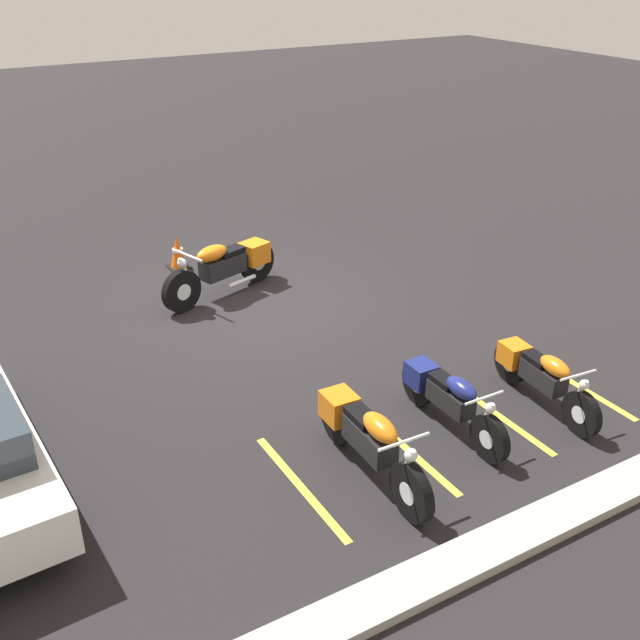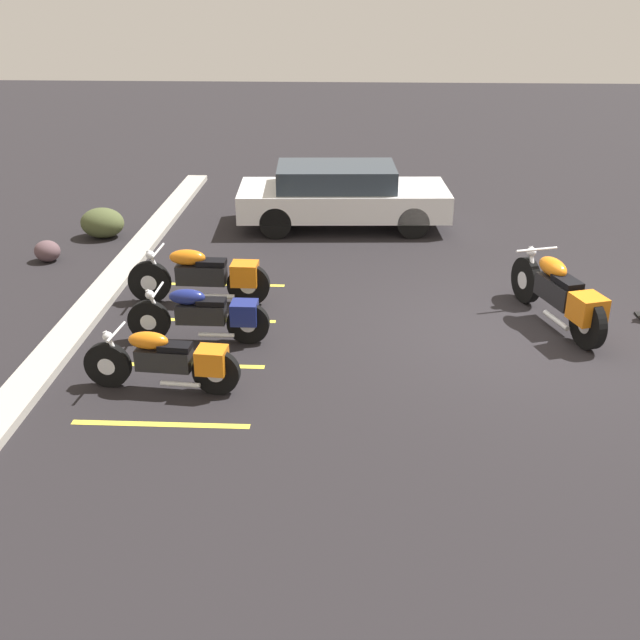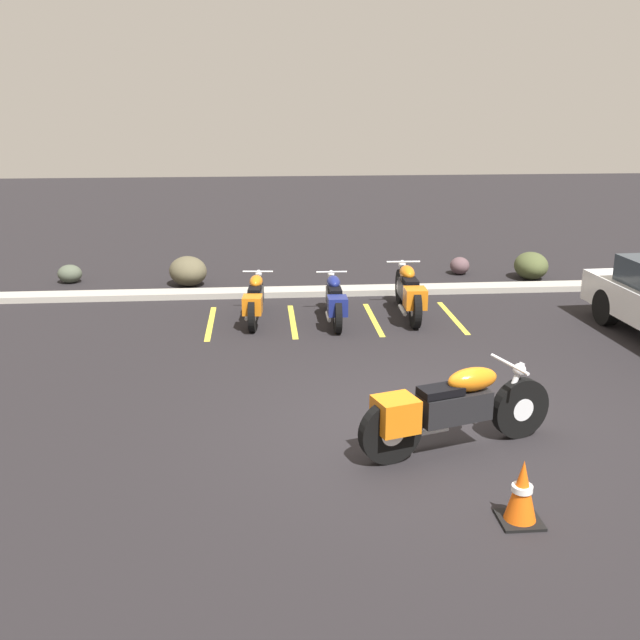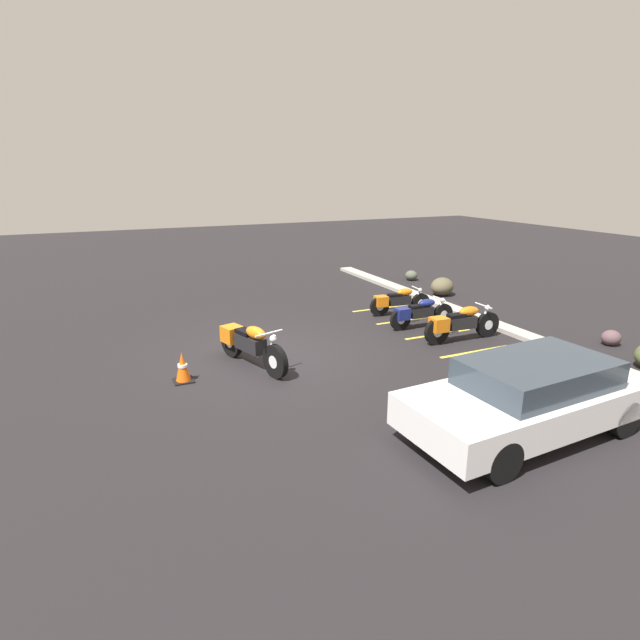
{
  "view_description": "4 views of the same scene",
  "coord_description": "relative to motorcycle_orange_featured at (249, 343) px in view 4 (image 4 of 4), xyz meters",
  "views": [
    {
      "loc": [
        4.87,
        10.58,
        5.58
      ],
      "look_at": [
        -0.04,
        2.11,
        0.6
      ],
      "focal_mm": 42.0,
      "sensor_mm": 36.0,
      "label": 1
    },
    {
      "loc": [
        -10.09,
        2.41,
        4.71
      ],
      "look_at": [
        -0.72,
        2.85,
        0.46
      ],
      "focal_mm": 42.0,
      "sensor_mm": 36.0,
      "label": 2
    },
    {
      "loc": [
        -1.84,
        -8.3,
        3.91
      ],
      "look_at": [
        -0.95,
        2.51,
        0.65
      ],
      "focal_mm": 42.0,
      "sensor_mm": 36.0,
      "label": 3
    },
    {
      "loc": [
        10.53,
        -3.52,
        4.21
      ],
      "look_at": [
        -0.67,
        1.52,
        0.54
      ],
      "focal_mm": 28.0,
      "sensor_mm": 36.0,
      "label": 4
    }
  ],
  "objects": [
    {
      "name": "ground",
      "position": [
        -0.25,
        0.65,
        -0.51
      ],
      "size": [
        60.0,
        60.0,
        0.0
      ],
      "primitive_type": "plane",
      "color": "black"
    },
    {
      "name": "motorcycle_orange_featured",
      "position": [
        0.0,
        0.0,
        0.0
      ],
      "size": [
        2.38,
        1.04,
        0.97
      ],
      "rotation": [
        0.0,
        0.0,
        0.31
      ],
      "color": "black",
      "rests_on": "ground"
    },
    {
      "name": "parked_bike_0",
      "position": [
        -2.19,
        5.33,
        -0.09
      ],
      "size": [
        0.56,
        2.01,
        0.79
      ],
      "rotation": [
        0.0,
        0.0,
        1.48
      ],
      "color": "black",
      "rests_on": "ground"
    },
    {
      "name": "parked_bike_1",
      "position": [
        -0.78,
        5.14,
        -0.09
      ],
      "size": [
        0.57,
        2.03,
        0.8
      ],
      "rotation": [
        0.0,
        0.0,
        1.56
      ],
      "color": "black",
      "rests_on": "ground"
    },
    {
      "name": "parked_bike_2",
      "position": [
        0.62,
        5.39,
        -0.04
      ],
      "size": [
        0.64,
        2.28,
        0.9
      ],
      "rotation": [
        0.0,
        0.0,
        1.54
      ],
      "color": "black",
      "rests_on": "ground"
    },
    {
      "name": "car_white",
      "position": [
        4.87,
        3.34,
        0.17
      ],
      "size": [
        2.02,
        4.39,
        1.29
      ],
      "rotation": [
        0.0,
        0.0,
        -1.52
      ],
      "color": "black",
      "rests_on": "ground"
    },
    {
      "name": "concrete_curb",
      "position": [
        -0.25,
        7.16,
        -0.45
      ],
      "size": [
        18.0,
        0.5,
        0.12
      ],
      "primitive_type": "cube",
      "color": "#A8A399",
      "rests_on": "ground"
    },
    {
      "name": "landscape_rock_0",
      "position": [
        -3.63,
        8.12,
        -0.2
      ],
      "size": [
        1.12,
        1.15,
        0.63
      ],
      "primitive_type": "ellipsoid",
      "rotation": [
        0.0,
        0.0,
        2.14
      ],
      "color": "brown",
      "rests_on": "ground"
    },
    {
      "name": "landscape_rock_2",
      "position": [
        -6.22,
        8.59,
        -0.32
      ],
      "size": [
        0.6,
        0.56,
        0.39
      ],
      "primitive_type": "ellipsoid",
      "rotation": [
        0.0,
        0.0,
        2.97
      ],
      "color": "#4C5444",
      "rests_on": "ground"
    },
    {
      "name": "landscape_rock_3",
      "position": [
        2.45,
        8.69,
        -0.32
      ],
      "size": [
        0.53,
        0.56,
        0.39
      ],
      "primitive_type": "ellipsoid",
      "rotation": [
        0.0,
        0.0,
        2.91
      ],
      "color": "#594247",
      "rests_on": "ground"
    },
    {
      "name": "traffic_cone",
      "position": [
        0.33,
        -1.52,
        -0.21
      ],
      "size": [
        0.4,
        0.4,
        0.64
      ],
      "color": "black",
      "rests_on": "ground"
    },
    {
      "name": "stall_line_0",
      "position": [
        -3.0,
        5.27,
        -0.51
      ],
      "size": [
        0.1,
        2.1,
        0.0
      ],
      "primitive_type": "cube",
      "color": "gold",
      "rests_on": "ground"
    },
    {
      "name": "stall_line_1",
      "position": [
        -1.52,
        5.27,
        -0.51
      ],
      "size": [
        0.1,
        2.1,
        0.0
      ],
      "primitive_type": "cube",
      "color": "gold",
      "rests_on": "ground"
    },
    {
      "name": "stall_line_2",
      "position": [
        -0.05,
        5.27,
        -0.51
      ],
      "size": [
        0.1,
        2.1,
        0.0
      ],
      "primitive_type": "cube",
      "color": "gold",
      "rests_on": "ground"
    },
    {
      "name": "stall_line_3",
      "position": [
        1.42,
        5.27,
        -0.51
      ],
      "size": [
        0.1,
        2.1,
        0.0
      ],
      "primitive_type": "cube",
      "color": "gold",
      "rests_on": "ground"
    }
  ]
}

